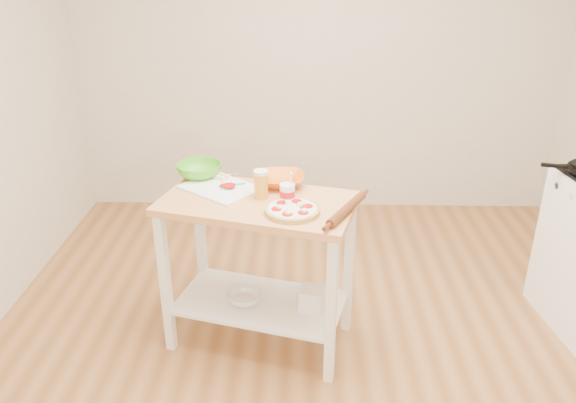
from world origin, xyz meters
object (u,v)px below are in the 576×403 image
(orange_bowl, at_px, (281,180))
(yogurt_tub, at_px, (287,193))
(cutting_board, at_px, (221,187))
(rolling_pin, at_px, (347,209))
(shelf_bin, at_px, (312,299))
(green_bowl, at_px, (199,170))
(beer_pint, at_px, (261,184))
(shelf_glass_bowl, at_px, (245,298))
(spatula, at_px, (232,186))
(pizza, at_px, (292,210))
(knife, at_px, (209,176))
(prep_island, at_px, (259,243))

(orange_bowl, height_order, yogurt_tub, yogurt_tub)
(cutting_board, distance_m, rolling_pin, 0.74)
(shelf_bin, bearing_deg, yogurt_tub, 160.83)
(shelf_bin, bearing_deg, rolling_pin, -28.87)
(green_bowl, xyz_separation_m, beer_pint, (0.38, -0.29, 0.04))
(yogurt_tub, xyz_separation_m, shelf_glass_bowl, (-0.25, 0.00, -0.66))
(cutting_board, distance_m, spatula, 0.06)
(pizza, bearing_deg, spatula, 138.14)
(orange_bowl, bearing_deg, knife, 168.71)
(pizza, height_order, shelf_bin, pizza)
(rolling_pin, bearing_deg, green_bowl, 150.02)
(green_bowl, relative_size, beer_pint, 1.67)
(prep_island, distance_m, orange_bowl, 0.38)
(knife, height_order, shelf_bin, knife)
(spatula, relative_size, orange_bowl, 0.54)
(pizza, distance_m, spatula, 0.46)
(pizza, relative_size, yogurt_tub, 1.62)
(prep_island, bearing_deg, green_bowl, 138.63)
(orange_bowl, height_order, shelf_bin, orange_bowl)
(pizza, xyz_separation_m, shelf_bin, (0.11, 0.09, -0.59))
(beer_pint, height_order, shelf_glass_bowl, beer_pint)
(knife, distance_m, beer_pint, 0.42)
(shelf_glass_bowl, bearing_deg, orange_bowl, 47.23)
(pizza, relative_size, shelf_glass_bowl, 1.45)
(spatula, bearing_deg, orange_bowl, -8.37)
(rolling_pin, relative_size, shelf_glass_bowl, 2.02)
(yogurt_tub, relative_size, shelf_glass_bowl, 0.89)
(spatula, distance_m, shelf_glass_bowl, 0.65)
(shelf_bin, bearing_deg, green_bowl, 149.76)
(pizza, relative_size, cutting_board, 0.57)
(cutting_board, relative_size, yogurt_tub, 2.86)
(knife, relative_size, orange_bowl, 1.01)
(orange_bowl, distance_m, shelf_bin, 0.69)
(green_bowl, distance_m, rolling_pin, 0.95)
(shelf_glass_bowl, bearing_deg, prep_island, 10.30)
(rolling_pin, distance_m, shelf_bin, 0.63)
(yogurt_tub, bearing_deg, cutting_board, 155.41)
(cutting_board, xyz_separation_m, orange_bowl, (0.33, 0.05, 0.02))
(green_bowl, height_order, rolling_pin, green_bowl)
(knife, distance_m, yogurt_tub, 0.56)
(spatula, distance_m, green_bowl, 0.27)
(orange_bowl, bearing_deg, shelf_glass_bowl, -132.77)
(yogurt_tub, height_order, shelf_glass_bowl, yogurt_tub)
(green_bowl, height_order, shelf_bin, green_bowl)
(rolling_pin, relative_size, shelf_bin, 3.07)
(knife, xyz_separation_m, rolling_pin, (0.77, -0.45, 0.01))
(beer_pint, xyz_separation_m, shelf_glass_bowl, (-0.11, -0.05, -0.69))
(cutting_board, bearing_deg, shelf_bin, 14.68)
(pizza, relative_size, spatula, 2.01)
(yogurt_tub, distance_m, shelf_bin, 0.64)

